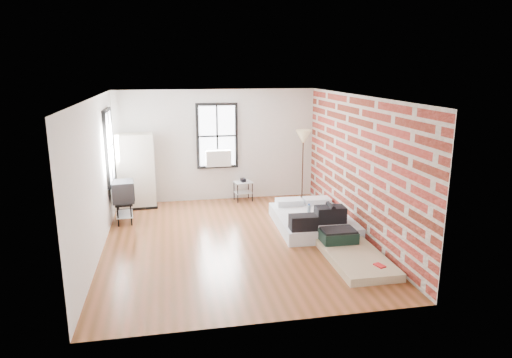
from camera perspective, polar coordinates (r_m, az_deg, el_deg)
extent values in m
plane|color=brown|center=(9.06, -2.66, -7.75)|extent=(6.00, 6.00, 0.00)
cube|color=silver|center=(11.56, -4.88, 4.19)|extent=(5.00, 0.01, 2.80)
cube|color=silver|center=(5.80, 1.47, -5.65)|extent=(5.00, 0.01, 2.80)
cube|color=silver|center=(8.67, -19.35, 0.16)|extent=(0.01, 6.00, 2.80)
cube|color=maroon|center=(9.32, 12.65, 1.53)|extent=(0.02, 6.00, 2.80)
cube|color=white|center=(8.44, -2.87, 10.21)|extent=(5.00, 6.00, 0.01)
cube|color=white|center=(11.48, -4.88, 5.38)|extent=(0.90, 0.02, 1.50)
cube|color=black|center=(11.46, -7.31, 5.30)|extent=(0.07, 0.08, 1.64)
cube|color=black|center=(11.56, -2.48, 5.47)|extent=(0.07, 0.08, 1.64)
cube|color=black|center=(11.41, -4.97, 9.29)|extent=(0.90, 0.08, 0.07)
cube|color=black|center=(11.64, -4.81, 1.56)|extent=(0.90, 0.08, 0.07)
cube|color=black|center=(11.47, -4.87, 5.37)|extent=(0.04, 0.02, 1.50)
cube|color=black|center=(11.47, -4.87, 5.37)|extent=(0.90, 0.02, 0.04)
cube|color=white|center=(11.45, -4.76, 2.66)|extent=(0.62, 0.30, 0.40)
cube|color=white|center=(10.36, -17.81, 3.84)|extent=(0.02, 0.90, 1.50)
cube|color=black|center=(9.89, -18.24, 3.35)|extent=(0.08, 0.07, 1.64)
cube|color=black|center=(10.84, -17.62, 4.27)|extent=(0.08, 0.07, 1.64)
cube|color=black|center=(10.26, -18.25, 8.15)|extent=(0.08, 0.90, 0.07)
cube|color=black|center=(10.52, -17.60, -0.38)|extent=(0.08, 0.90, 0.07)
cube|color=black|center=(10.36, -17.75, 3.84)|extent=(0.02, 0.04, 1.50)
cube|color=black|center=(10.36, -17.75, 3.84)|extent=(0.02, 0.90, 0.04)
cube|color=white|center=(9.83, 7.10, -5.24)|extent=(1.58, 2.10, 0.27)
cube|color=white|center=(10.44, 4.19, -2.87)|extent=(0.61, 0.40, 0.13)
cube|color=white|center=(10.60, 7.61, -2.69)|extent=(0.61, 0.40, 0.13)
cube|color=black|center=(9.36, 9.26, -4.38)|extent=(0.61, 0.36, 0.33)
cylinder|color=black|center=(9.31, 9.30, -3.32)|extent=(0.10, 0.38, 0.09)
cube|color=black|center=(8.89, 5.91, -5.41)|extent=(0.53, 0.34, 0.28)
cylinder|color=#A5BED4|center=(9.68, 6.62, -3.95)|extent=(0.08, 0.08, 0.24)
cylinder|color=#184DAB|center=(9.64, 6.64, -3.19)|extent=(0.04, 0.04, 0.03)
cube|color=tan|center=(8.30, 12.42, -9.67)|extent=(0.94, 1.78, 0.14)
cube|color=black|center=(8.76, 10.24, -7.05)|extent=(0.66, 0.47, 0.21)
cube|color=black|center=(8.71, 10.28, -6.30)|extent=(0.62, 0.43, 0.04)
cube|color=red|center=(7.91, 15.19, -10.39)|extent=(0.17, 0.22, 0.02)
cube|color=black|center=(11.51, -14.51, -3.28)|extent=(0.95, 0.59, 0.06)
cube|color=beige|center=(11.28, -14.79, 1.09)|extent=(0.90, 0.55, 1.74)
cylinder|color=black|center=(11.43, -2.30, -1.84)|extent=(0.02, 0.02, 0.49)
cylinder|color=black|center=(11.55, -0.45, -1.66)|extent=(0.02, 0.02, 0.49)
cylinder|color=black|center=(11.70, -2.76, -1.46)|extent=(0.02, 0.02, 0.49)
cylinder|color=black|center=(11.82, -0.95, -1.29)|extent=(0.02, 0.02, 0.49)
cube|color=silver|center=(11.56, -1.62, -0.39)|extent=(0.50, 0.42, 0.02)
cube|color=silver|center=(11.63, -1.61, -1.66)|extent=(0.48, 0.40, 0.02)
cube|color=black|center=(11.55, -1.62, -0.13)|extent=(0.13, 0.18, 0.09)
cylinder|color=#321F10|center=(11.95, 5.75, -2.33)|extent=(0.25, 0.25, 0.03)
cylinder|color=#321F10|center=(11.76, 5.84, 1.33)|extent=(0.03, 0.03, 1.54)
cone|color=beige|center=(11.61, 5.94, 5.27)|extent=(0.38, 0.38, 0.34)
cylinder|color=black|center=(10.20, -16.87, -4.49)|extent=(0.03, 0.03, 0.45)
cylinder|color=black|center=(10.20, -15.33, -4.39)|extent=(0.03, 0.03, 0.45)
cylinder|color=black|center=(10.72, -16.86, -3.60)|extent=(0.03, 0.03, 0.45)
cylinder|color=black|center=(10.72, -15.40, -3.50)|extent=(0.03, 0.03, 0.45)
cube|color=black|center=(10.39, -16.20, -2.79)|extent=(0.42, 0.69, 0.03)
cube|color=silver|center=(10.47, -16.10, -4.22)|extent=(0.40, 0.67, 0.02)
cube|color=black|center=(10.33, -16.29, -1.50)|extent=(0.50, 0.57, 0.45)
cube|color=black|center=(10.33, -15.03, -1.42)|extent=(0.06, 0.44, 0.36)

